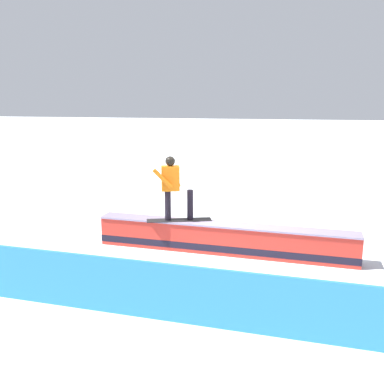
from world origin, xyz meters
name	(u,v)px	position (x,y,z in m)	size (l,w,h in m)	color
ground_plane	(223,253)	(0.00, 0.00, 0.00)	(120.00, 120.00, 0.00)	white
grind_box	(223,240)	(0.00, 0.00, 0.31)	(5.87, 0.84, 0.69)	red
snowboarder	(173,186)	(1.16, -0.03, 1.50)	(1.50, 0.74, 1.49)	black
safety_fence	(196,296)	(0.00, 3.15, 0.48)	(9.44, 0.06, 0.96)	#2C7FDE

